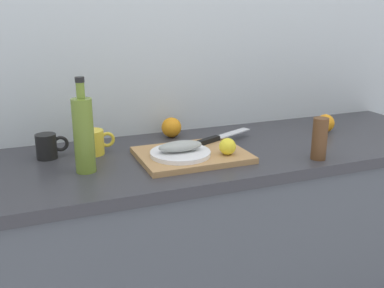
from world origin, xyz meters
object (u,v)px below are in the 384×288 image
at_px(orange_0, 325,123).
at_px(pepper_mill, 320,139).
at_px(olive_oil_bottle, 84,134).
at_px(coffee_mug_2, 47,146).
at_px(white_plate, 180,153).
at_px(coffee_mug_1, 93,142).
at_px(lemon_0, 228,146).
at_px(cutting_board, 192,155).
at_px(fish_fillet, 180,146).
at_px(chef_knife, 218,138).

bearing_deg(orange_0, pepper_mill, -131.20).
xyz_separation_m(olive_oil_bottle, coffee_mug_2, (-0.10, 0.18, -0.08)).
relative_size(white_plate, coffee_mug_1, 1.62).
xyz_separation_m(coffee_mug_1, pepper_mill, (0.71, -0.34, 0.03)).
bearing_deg(coffee_mug_2, lemon_0, -23.53).
bearing_deg(lemon_0, orange_0, 17.86).
bearing_deg(white_plate, cutting_board, 19.80).
xyz_separation_m(lemon_0, coffee_mug_1, (-0.42, 0.24, -0.00)).
distance_m(fish_fillet, pepper_mill, 0.48).
bearing_deg(chef_knife, fish_fillet, -172.61).
bearing_deg(coffee_mug_1, white_plate, -35.30).
xyz_separation_m(white_plate, pepper_mill, (0.45, -0.15, 0.05)).
relative_size(coffee_mug_1, orange_0, 1.69).
xyz_separation_m(fish_fillet, coffee_mug_1, (-0.26, 0.19, -0.01)).
xyz_separation_m(olive_oil_bottle, orange_0, (1.01, 0.11, -0.09)).
height_order(white_plate, pepper_mill, pepper_mill).
xyz_separation_m(coffee_mug_2, pepper_mill, (0.87, -0.35, 0.03)).
relative_size(cutting_board, pepper_mill, 2.55).
bearing_deg(pepper_mill, coffee_mug_2, 157.84).
bearing_deg(fish_fillet, orange_0, 10.19).
xyz_separation_m(fish_fillet, lemon_0, (0.15, -0.05, -0.00)).
xyz_separation_m(white_plate, coffee_mug_1, (-0.26, 0.19, 0.02)).
height_order(chef_knife, coffee_mug_2, coffee_mug_2).
height_order(olive_oil_bottle, pepper_mill, olive_oil_bottle).
height_order(lemon_0, orange_0, lemon_0).
relative_size(white_plate, coffee_mug_2, 1.86).
height_order(fish_fillet, coffee_mug_2, coffee_mug_2).
distance_m(white_plate, lemon_0, 0.16).
distance_m(white_plate, olive_oil_bottle, 0.33).
height_order(fish_fillet, lemon_0, lemon_0).
xyz_separation_m(chef_knife, lemon_0, (-0.04, -0.17, 0.02)).
height_order(white_plate, coffee_mug_1, coffee_mug_1).
bearing_deg(fish_fillet, cutting_board, 19.80).
distance_m(chef_knife, lemon_0, 0.18).
bearing_deg(white_plate, orange_0, 10.19).
bearing_deg(olive_oil_bottle, coffee_mug_2, 119.33).
bearing_deg(olive_oil_bottle, white_plate, -3.10).
distance_m(lemon_0, pepper_mill, 0.32).
distance_m(cutting_board, chef_knife, 0.18).
distance_m(lemon_0, coffee_mug_1, 0.48).
relative_size(coffee_mug_1, coffee_mug_2, 1.15).
bearing_deg(coffee_mug_1, coffee_mug_2, 175.76).
xyz_separation_m(cutting_board, white_plate, (-0.05, -0.02, 0.02)).
height_order(lemon_0, coffee_mug_1, coffee_mug_1).
xyz_separation_m(fish_fillet, coffee_mug_2, (-0.42, 0.20, -0.01)).
relative_size(orange_0, pepper_mill, 0.52).
relative_size(white_plate, olive_oil_bottle, 0.68).
height_order(white_plate, lemon_0, lemon_0).
distance_m(chef_knife, coffee_mug_2, 0.62).
height_order(cutting_board, coffee_mug_1, coffee_mug_1).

